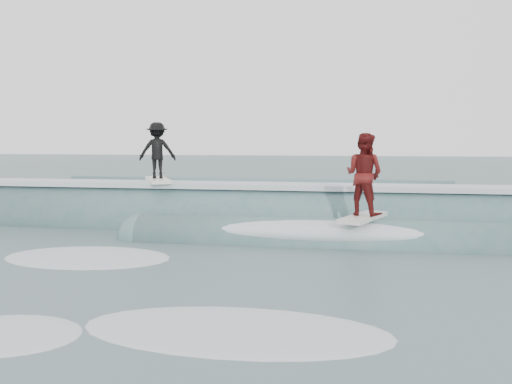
# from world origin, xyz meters

# --- Properties ---
(ground) EXTENTS (160.00, 160.00, 0.00)m
(ground) POSITION_xyz_m (0.00, 0.00, 0.00)
(ground) COLOR #384F52
(ground) RESTS_ON ground
(breaking_wave) EXTENTS (22.34, 3.96, 2.37)m
(breaking_wave) POSITION_xyz_m (0.28, 5.66, 0.04)
(breaking_wave) COLOR #3D6765
(breaking_wave) RESTS_ON ground
(surfer_black) EXTENTS (1.40, 2.03, 1.71)m
(surfer_black) POSITION_xyz_m (-3.08, 6.00, 2.07)
(surfer_black) COLOR white
(surfer_black) RESTS_ON ground
(surfer_red) EXTENTS (1.17, 2.07, 2.00)m
(surfer_red) POSITION_xyz_m (2.78, 3.80, 1.59)
(surfer_red) COLOR silver
(surfer_red) RESTS_ON ground
(whitewater) EXTENTS (17.20, 7.81, 0.10)m
(whitewater) POSITION_xyz_m (-0.28, -1.10, 0.00)
(whitewater) COLOR silver
(whitewater) RESTS_ON ground
(far_swells) EXTENTS (37.53, 8.65, 0.80)m
(far_swells) POSITION_xyz_m (-2.91, 17.65, 0.00)
(far_swells) COLOR #3D6765
(far_swells) RESTS_ON ground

